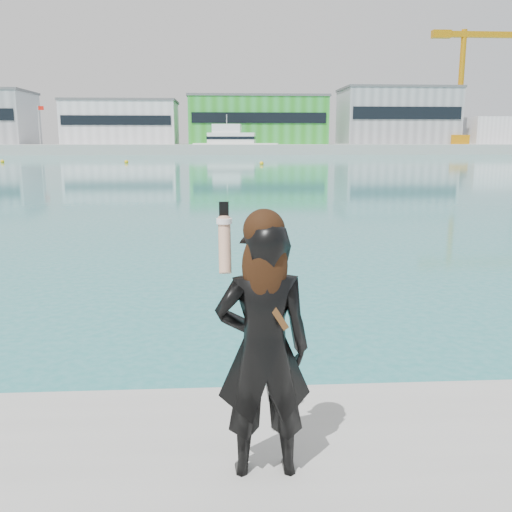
# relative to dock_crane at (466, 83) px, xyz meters

# --- Properties ---
(far_quay) EXTENTS (320.00, 40.00, 2.00)m
(far_quay) POSITION_rel_dock_crane_xyz_m (-53.20, 8.00, -14.07)
(far_quay) COLOR #9E9E99
(far_quay) RESTS_ON ground
(warehouse_white) EXTENTS (24.48, 15.35, 9.50)m
(warehouse_white) POSITION_rel_dock_crane_xyz_m (-75.20, 5.98, -8.31)
(warehouse_white) COLOR silver
(warehouse_white) RESTS_ON far_quay
(warehouse_green) EXTENTS (30.60, 16.36, 10.50)m
(warehouse_green) POSITION_rel_dock_crane_xyz_m (-45.20, 5.98, -7.81)
(warehouse_green) COLOR green
(warehouse_green) RESTS_ON far_quay
(warehouse_grey_right) EXTENTS (25.50, 15.35, 12.50)m
(warehouse_grey_right) POSITION_rel_dock_crane_xyz_m (-13.20, 5.98, -6.80)
(warehouse_grey_right) COLOR gray
(warehouse_grey_right) RESTS_ON far_quay
(ancillary_shed) EXTENTS (12.00, 10.00, 6.00)m
(ancillary_shed) POSITION_rel_dock_crane_xyz_m (8.80, 4.00, -10.07)
(ancillary_shed) COLOR silver
(ancillary_shed) RESTS_ON far_quay
(dock_crane) EXTENTS (23.00, 4.00, 24.00)m
(dock_crane) POSITION_rel_dock_crane_xyz_m (0.00, 0.00, 0.00)
(dock_crane) COLOR orange
(dock_crane) RESTS_ON far_quay
(flagpole_left) EXTENTS (1.28, 0.16, 8.00)m
(flagpole_left) POSITION_rel_dock_crane_xyz_m (-91.11, -1.00, -8.53)
(flagpole_left) COLOR silver
(flagpole_left) RESTS_ON far_quay
(flagpole_right) EXTENTS (1.28, 0.16, 8.00)m
(flagpole_right) POSITION_rel_dock_crane_xyz_m (-31.11, -1.00, -8.53)
(flagpole_right) COLOR silver
(flagpole_right) RESTS_ON far_quay
(motor_yacht) EXTENTS (17.47, 7.01, 7.92)m
(motor_yacht) POSITION_rel_dock_crane_xyz_m (-50.76, -7.94, -12.84)
(motor_yacht) COLOR white
(motor_yacht) RESTS_ON ground
(buoy_near) EXTENTS (0.50, 0.50, 0.50)m
(buoy_near) POSITION_rel_dock_crane_xyz_m (-48.73, -57.72, -15.07)
(buoy_near) COLOR yellow
(buoy_near) RESTS_ON ground
(buoy_far) EXTENTS (0.50, 0.50, 0.50)m
(buoy_far) POSITION_rel_dock_crane_xyz_m (-65.42, -51.79, -15.07)
(buoy_far) COLOR yellow
(buoy_far) RESTS_ON ground
(buoy_extra) EXTENTS (0.50, 0.50, 0.50)m
(buoy_extra) POSITION_rel_dock_crane_xyz_m (-81.54, -49.46, -15.07)
(buoy_extra) COLOR yellow
(buoy_extra) RESTS_ON ground
(woman) EXTENTS (0.58, 0.39, 1.66)m
(woman) POSITION_rel_dock_crane_xyz_m (-53.42, -122.24, -13.43)
(woman) COLOR black
(woman) RESTS_ON near_quay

